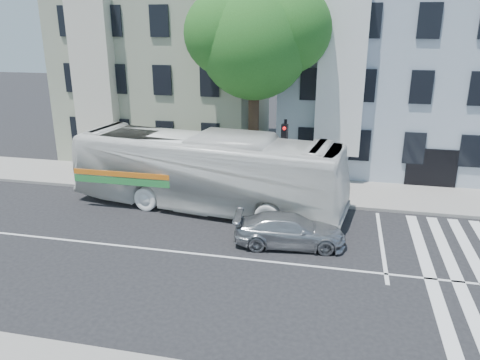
% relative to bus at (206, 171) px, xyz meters
% --- Properties ---
extents(ground, '(120.00, 120.00, 0.00)m').
position_rel_bus_xyz_m(ground, '(1.54, -4.77, -1.84)').
color(ground, black).
rests_on(ground, ground).
extents(sidewalk_far, '(80.00, 4.00, 0.15)m').
position_rel_bus_xyz_m(sidewalk_far, '(1.54, 3.23, -1.77)').
color(sidewalk_far, gray).
rests_on(sidewalk_far, ground).
extents(building_left, '(12.00, 10.00, 11.00)m').
position_rel_bus_xyz_m(building_left, '(-5.46, 10.23, 3.66)').
color(building_left, '#979E85').
rests_on(building_left, ground).
extents(building_right, '(12.00, 10.00, 11.00)m').
position_rel_bus_xyz_m(building_right, '(8.54, 10.23, 3.66)').
color(building_right, '#A2B1C0').
rests_on(building_right, ground).
extents(street_tree, '(7.30, 5.90, 11.10)m').
position_rel_bus_xyz_m(street_tree, '(1.60, 3.96, 5.99)').
color(street_tree, '#2D2116').
rests_on(street_tree, ground).
extents(bus, '(4.87, 13.52, 3.68)m').
position_rel_bus_xyz_m(bus, '(0.00, 0.00, 0.00)').
color(bus, white).
rests_on(bus, ground).
extents(sedan, '(2.29, 4.61, 1.29)m').
position_rel_bus_xyz_m(sedan, '(4.38, -3.20, -1.20)').
color(sedan, '#AAADB1').
rests_on(sedan, ground).
extents(hedge, '(8.44, 2.92, 0.70)m').
position_rel_bus_xyz_m(hedge, '(-1.74, 2.03, -1.34)').
color(hedge, '#2C611F').
rests_on(hedge, sidewalk_far).
extents(traffic_signal, '(0.44, 0.53, 4.22)m').
position_rel_bus_xyz_m(traffic_signal, '(3.54, 1.17, 0.89)').
color(traffic_signal, black).
rests_on(traffic_signal, ground).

